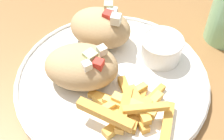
{
  "coord_description": "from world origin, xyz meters",
  "views": [
    {
      "loc": [
        0.21,
        -0.24,
        1.13
      ],
      "look_at": [
        0.01,
        -0.01,
        0.78
      ],
      "focal_mm": 50.0,
      "sensor_mm": 36.0,
      "label": 1
    }
  ],
  "objects_px": {
    "plate": "(112,80)",
    "pita_sandwich_near": "(82,66)",
    "pita_sandwich_far": "(101,28)",
    "fries_pile": "(132,109)",
    "sauce_ramekin": "(162,47)"
  },
  "relations": [
    {
      "from": "pita_sandwich_near",
      "to": "pita_sandwich_far",
      "type": "bearing_deg",
      "value": 79.46
    },
    {
      "from": "fries_pile",
      "to": "pita_sandwich_near",
      "type": "bearing_deg",
      "value": 178.88
    },
    {
      "from": "plate",
      "to": "pita_sandwich_near",
      "type": "height_order",
      "value": "pita_sandwich_near"
    },
    {
      "from": "pita_sandwich_far",
      "to": "sauce_ramekin",
      "type": "xyz_separation_m",
      "value": [
        0.1,
        0.03,
        -0.01
      ]
    },
    {
      "from": "plate",
      "to": "pita_sandwich_near",
      "type": "distance_m",
      "value": 0.06
    },
    {
      "from": "fries_pile",
      "to": "sauce_ramekin",
      "type": "relative_size",
      "value": 2.11
    },
    {
      "from": "pita_sandwich_far",
      "to": "fries_pile",
      "type": "distance_m",
      "value": 0.15
    },
    {
      "from": "plate",
      "to": "fries_pile",
      "type": "relative_size",
      "value": 2.09
    },
    {
      "from": "pita_sandwich_far",
      "to": "fries_pile",
      "type": "relative_size",
      "value": 0.85
    },
    {
      "from": "plate",
      "to": "sauce_ramekin",
      "type": "distance_m",
      "value": 0.09
    },
    {
      "from": "sauce_ramekin",
      "to": "fries_pile",
      "type": "bearing_deg",
      "value": -75.03
    },
    {
      "from": "fries_pile",
      "to": "sauce_ramekin",
      "type": "xyz_separation_m",
      "value": [
        -0.03,
        0.12,
        0.01
      ]
    },
    {
      "from": "pita_sandwich_far",
      "to": "sauce_ramekin",
      "type": "height_order",
      "value": "pita_sandwich_far"
    },
    {
      "from": "pita_sandwich_near",
      "to": "sauce_ramekin",
      "type": "relative_size",
      "value": 2.0
    },
    {
      "from": "pita_sandwich_near",
      "to": "fries_pile",
      "type": "distance_m",
      "value": 0.1
    }
  ]
}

